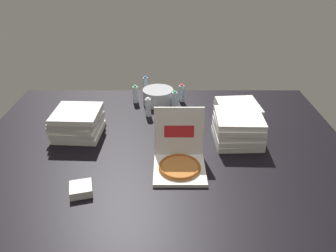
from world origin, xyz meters
TOP-DOWN VIEW (x-y plane):
  - ground_plane at (0.00, 0.00)m, footprint 3.20×2.40m
  - open_pizza_box at (0.14, -0.28)m, footprint 0.39×0.47m
  - pizza_stack_right_near at (-0.76, 0.20)m, footprint 0.45×0.45m
  - pizza_stack_right_mid at (0.66, 0.09)m, footprint 0.41×0.42m
  - pizza_stack_left_far at (0.74, 0.54)m, footprint 0.43×0.44m
  - ice_bucket at (-0.05, 0.86)m, footprint 0.33×0.33m
  - water_bottle_0 at (0.20, 0.90)m, footprint 0.06×0.06m
  - water_bottle_1 at (0.12, 0.73)m, footprint 0.06×0.06m
  - water_bottle_2 at (-0.21, 1.14)m, footprint 0.06×0.06m
  - water_bottle_3 at (-0.30, 0.88)m, footprint 0.06×0.06m
  - water_bottle_4 at (-0.14, 0.56)m, footprint 0.06×0.06m
  - napkin_pile at (-0.55, -0.59)m, footprint 0.18×0.18m

SIDE VIEW (x-z plane):
  - ground_plane at x=0.00m, z-range -0.02..0.00m
  - napkin_pile at x=-0.55m, z-range 0.00..0.06m
  - pizza_stack_left_far at x=0.74m, z-range 0.00..0.15m
  - ice_bucket at x=-0.05m, z-range 0.00..0.16m
  - open_pizza_box at x=0.14m, z-range -0.12..0.29m
  - water_bottle_0 at x=0.20m, z-range -0.01..0.19m
  - water_bottle_1 at x=0.12m, z-range -0.01..0.19m
  - water_bottle_2 at x=-0.21m, z-range -0.01..0.19m
  - water_bottle_3 at x=-0.30m, z-range -0.01..0.19m
  - water_bottle_4 at x=-0.14m, z-range -0.01..0.19m
  - pizza_stack_right_near at x=-0.76m, z-range 0.00..0.24m
  - pizza_stack_right_mid at x=0.66m, z-range 0.00..0.24m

